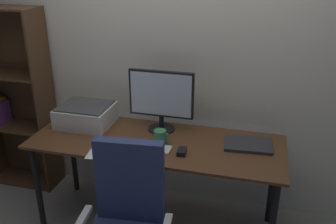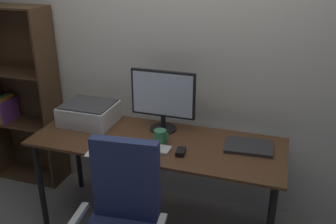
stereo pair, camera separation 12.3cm
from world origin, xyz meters
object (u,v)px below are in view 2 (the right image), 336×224
desk (157,150)px  laptop (249,146)px  monitor (163,97)px  mouse (181,152)px  printer (89,113)px  keyboard (149,147)px  bookshelf (22,98)px  coffee_mug (160,137)px

desk → laptop: size_ratio=5.62×
monitor → mouse: (0.23, -0.32, -0.24)m
desk → printer: 0.64m
monitor → printer: (-0.59, -0.06, -0.18)m
desk → keyboard: bearing=-93.0°
bookshelf → coffee_mug: bearing=-14.0°
printer → mouse: bearing=-17.7°
monitor → coffee_mug: bearing=-76.4°
desk → keyboard: 0.16m
coffee_mug → monitor: bearing=103.6°
mouse → printer: printer is taller
coffee_mug → printer: 0.66m
coffee_mug → laptop: (0.60, 0.13, -0.04)m
laptop → bookshelf: bookshelf is taller
desk → coffee_mug: 0.14m
keyboard → printer: bearing=158.0°
monitor → laptop: monitor is taller
monitor → coffee_mug: 0.31m
keyboard → bookshelf: bearing=163.1°
desk → printer: printer is taller
coffee_mug → bookshelf: (-1.43, 0.36, -0.01)m
printer → bookshelf: bookshelf is taller
desk → laptop: bearing=8.1°
monitor → mouse: size_ratio=5.03×
laptop → bookshelf: 2.04m
coffee_mug → printer: printer is taller
keyboard → printer: (-0.60, 0.26, 0.07)m
laptop → bookshelf: size_ratio=0.20×
mouse → coffee_mug: size_ratio=0.93×
desk → mouse: 0.27m
desk → printer: bearing=168.1°
desk → mouse: size_ratio=18.72×
keyboard → bookshelf: size_ratio=0.18×
desk → keyboard: (-0.01, -0.13, 0.09)m
keyboard → laptop: bearing=20.1°
monitor → laptop: 0.70m
mouse → laptop: 0.48m
desk → laptop: laptop is taller
coffee_mug → bookshelf: size_ratio=0.06×
desk → monitor: 0.39m
desk → laptop: (0.64, 0.09, 0.09)m
laptop → printer: size_ratio=0.80×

